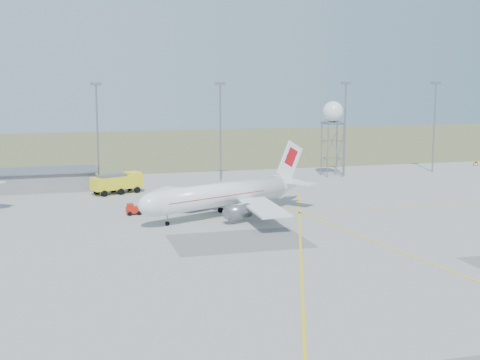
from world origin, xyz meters
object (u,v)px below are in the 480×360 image
object	(u,v)px
radar_tower	(333,134)
airliner_main	(224,195)
fire_truck	(118,184)
baggage_tug	(133,210)

from	to	relation	value
radar_tower	airliner_main	bearing A→B (deg)	-133.54
airliner_main	fire_truck	bearing A→B (deg)	-84.95
airliner_main	fire_truck	world-z (taller)	airliner_main
radar_tower	fire_truck	world-z (taller)	radar_tower
radar_tower	baggage_tug	world-z (taller)	radar_tower
airliner_main	baggage_tug	world-z (taller)	airliner_main
airliner_main	fire_truck	xyz separation A→B (m)	(-14.10, 25.18, -1.57)
fire_truck	baggage_tug	world-z (taller)	fire_truck
radar_tower	baggage_tug	bearing A→B (deg)	-147.41
radar_tower	fire_truck	bearing A→B (deg)	-168.45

